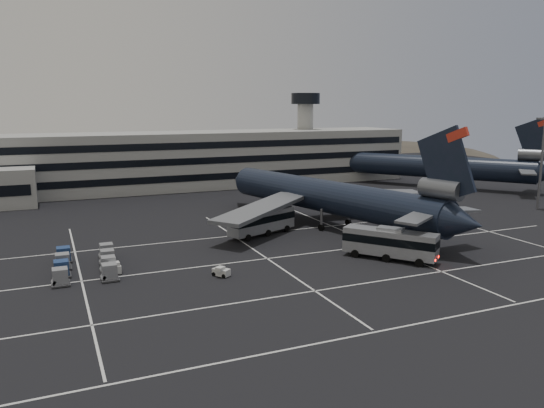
{
  "coord_description": "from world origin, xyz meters",
  "views": [
    {
      "loc": [
        -32.98,
        -60.43,
        20.63
      ],
      "look_at": [
        0.14,
        16.6,
        5.0
      ],
      "focal_mm": 35.0,
      "sensor_mm": 36.0,
      "label": 1
    }
  ],
  "objects_px": {
    "trijet_main": "(329,197)",
    "tug_a": "(114,268)",
    "bus_far": "(262,220)",
    "bus_near": "(390,242)",
    "uld_cluster": "(85,263)"
  },
  "relations": [
    {
      "from": "tug_a",
      "to": "bus_near",
      "type": "bearing_deg",
      "value": -17.54
    },
    {
      "from": "trijet_main",
      "to": "uld_cluster",
      "type": "height_order",
      "value": "trijet_main"
    },
    {
      "from": "bus_far",
      "to": "tug_a",
      "type": "height_order",
      "value": "bus_far"
    },
    {
      "from": "bus_near",
      "to": "uld_cluster",
      "type": "relative_size",
      "value": 0.92
    },
    {
      "from": "bus_near",
      "to": "uld_cluster",
      "type": "distance_m",
      "value": 39.97
    },
    {
      "from": "bus_near",
      "to": "tug_a",
      "type": "relative_size",
      "value": 4.71
    },
    {
      "from": "bus_near",
      "to": "bus_far",
      "type": "bearing_deg",
      "value": 81.06
    },
    {
      "from": "trijet_main",
      "to": "bus_near",
      "type": "xyz_separation_m",
      "value": [
        -2.26,
        -20.75,
        -2.81
      ]
    },
    {
      "from": "trijet_main",
      "to": "bus_near",
      "type": "distance_m",
      "value": 21.06
    },
    {
      "from": "trijet_main",
      "to": "tug_a",
      "type": "bearing_deg",
      "value": -176.56
    },
    {
      "from": "trijet_main",
      "to": "tug_a",
      "type": "xyz_separation_m",
      "value": [
        -37.37,
        -12.11,
        -4.56
      ]
    },
    {
      "from": "bus_far",
      "to": "tug_a",
      "type": "distance_m",
      "value": 26.87
    },
    {
      "from": "trijet_main",
      "to": "bus_near",
      "type": "height_order",
      "value": "trijet_main"
    },
    {
      "from": "trijet_main",
      "to": "bus_far",
      "type": "xyz_separation_m",
      "value": [
        -12.95,
        -1.03,
        -2.83
      ]
    },
    {
      "from": "bus_far",
      "to": "tug_a",
      "type": "relative_size",
      "value": 5.06
    }
  ]
}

